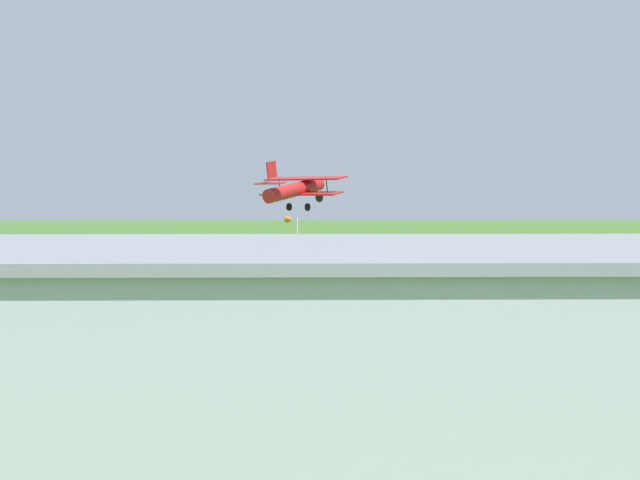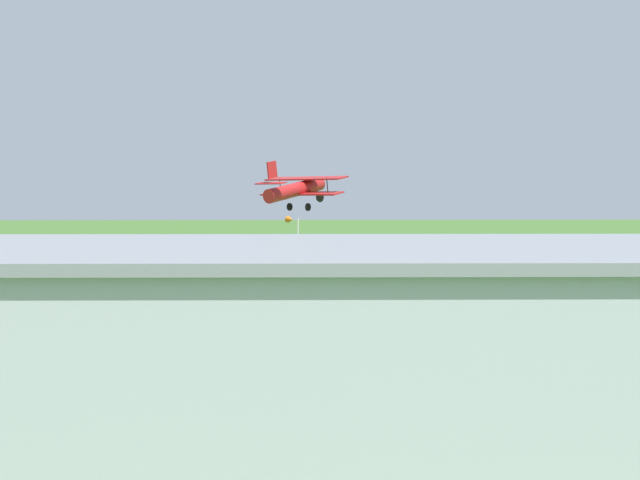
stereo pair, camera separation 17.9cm
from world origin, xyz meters
TOP-DOWN VIEW (x-y plane):
  - ground_plane at (0.00, 0.00)m, footprint 400.00×400.00m
  - hangar at (1.86, 34.57)m, footprint 36.09×15.25m
  - biplane at (5.87, -2.24)m, footprint 7.60×7.74m
  - car_orange at (18.96, 21.41)m, footprint 2.46×4.72m
  - person_crossing_taxiway at (20.28, 15.62)m, footprint 0.51×0.51m
  - person_beside_truck at (17.10, 16.04)m, footprint 0.42×0.42m
  - windsock at (6.41, -7.90)m, footprint 1.25×1.42m

SIDE VIEW (x-z plane):
  - ground_plane at x=0.00m, z-range 0.00..0.00m
  - person_beside_truck at x=17.10m, z-range -0.01..1.54m
  - car_orange at x=18.96m, z-range 0.04..1.56m
  - person_crossing_taxiway at x=20.28m, z-range 0.00..1.67m
  - hangar at x=1.86m, z-range 0.01..6.74m
  - windsock at x=6.41m, z-range 2.48..9.03m
  - biplane at x=5.87m, z-range 6.94..10.97m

